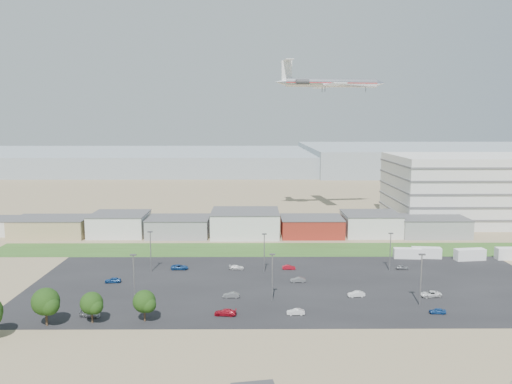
{
  "coord_description": "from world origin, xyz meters",
  "views": [
    {
      "loc": [
        -3.47,
        -91.68,
        37.78
      ],
      "look_at": [
        -2.72,
        22.0,
        21.53
      ],
      "focal_mm": 35.0,
      "sensor_mm": 36.0,
      "label": 1
    }
  ],
  "objects_px": {
    "parked_car_0": "(431,294)",
    "parked_car_6": "(237,267)",
    "parked_car_4": "(231,295)",
    "parked_car_10": "(90,314)",
    "parked_car_5": "(113,280)",
    "airliner": "(331,83)",
    "parked_car_1": "(356,294)",
    "parked_car_2": "(437,311)",
    "parked_car_7": "(298,280)",
    "parked_car_8": "(402,267)",
    "parked_car_13": "(296,312)",
    "box_trailer_a": "(407,253)",
    "parked_car_11": "(289,267)",
    "parked_car_9": "(180,267)",
    "parked_car_3": "(225,312)"
  },
  "relations": [
    {
      "from": "parked_car_0",
      "to": "parked_car_10",
      "type": "distance_m",
      "value": 71.04
    },
    {
      "from": "parked_car_1",
      "to": "parked_car_2",
      "type": "height_order",
      "value": "parked_car_1"
    },
    {
      "from": "parked_car_8",
      "to": "parked_car_7",
      "type": "bearing_deg",
      "value": 112.62
    },
    {
      "from": "box_trailer_a",
      "to": "parked_car_3",
      "type": "xyz_separation_m",
      "value": [
        -48.29,
        -40.84,
        -0.76
      ]
    },
    {
      "from": "box_trailer_a",
      "to": "parked_car_11",
      "type": "height_order",
      "value": "box_trailer_a"
    },
    {
      "from": "parked_car_3",
      "to": "parked_car_5",
      "type": "xyz_separation_m",
      "value": [
        -27.6,
        20.14,
        -0.0
      ]
    },
    {
      "from": "parked_car_7",
      "to": "parked_car_9",
      "type": "distance_m",
      "value": 31.24
    },
    {
      "from": "parked_car_2",
      "to": "parked_car_11",
      "type": "distance_m",
      "value": 40.42
    },
    {
      "from": "airliner",
      "to": "parked_car_9",
      "type": "height_order",
      "value": "airliner"
    },
    {
      "from": "parked_car_9",
      "to": "parked_car_10",
      "type": "relative_size",
      "value": 1.12
    },
    {
      "from": "box_trailer_a",
      "to": "parked_car_13",
      "type": "xyz_separation_m",
      "value": [
        -34.46,
        -40.57,
        -0.82
      ]
    },
    {
      "from": "parked_car_10",
      "to": "parked_car_11",
      "type": "relative_size",
      "value": 1.18
    },
    {
      "from": "parked_car_0",
      "to": "parked_car_6",
      "type": "bearing_deg",
      "value": -121.5
    },
    {
      "from": "parked_car_1",
      "to": "parked_car_3",
      "type": "relative_size",
      "value": 0.84
    },
    {
      "from": "parked_car_2",
      "to": "parked_car_5",
      "type": "xyz_separation_m",
      "value": [
        -69.54,
        19.49,
        0.08
      ]
    },
    {
      "from": "parked_car_1",
      "to": "box_trailer_a",
      "type": "bearing_deg",
      "value": 138.83
    },
    {
      "from": "parked_car_0",
      "to": "parked_car_1",
      "type": "distance_m",
      "value": 16.11
    },
    {
      "from": "parked_car_5",
      "to": "parked_car_6",
      "type": "height_order",
      "value": "parked_car_5"
    },
    {
      "from": "parked_car_1",
      "to": "parked_car_5",
      "type": "xyz_separation_m",
      "value": [
        -55.43,
        9.82,
        0.02
      ]
    },
    {
      "from": "parked_car_8",
      "to": "parked_car_9",
      "type": "height_order",
      "value": "parked_car_9"
    },
    {
      "from": "parked_car_8",
      "to": "parked_car_10",
      "type": "height_order",
      "value": "parked_car_10"
    },
    {
      "from": "parked_car_10",
      "to": "parked_car_11",
      "type": "height_order",
      "value": "parked_car_10"
    },
    {
      "from": "parked_car_5",
      "to": "parked_car_10",
      "type": "height_order",
      "value": "parked_car_5"
    },
    {
      "from": "parked_car_1",
      "to": "parked_car_7",
      "type": "distance_m",
      "value": 15.38
    },
    {
      "from": "parked_car_0",
      "to": "parked_car_9",
      "type": "height_order",
      "value": "parked_car_0"
    },
    {
      "from": "parked_car_6",
      "to": "parked_car_11",
      "type": "height_order",
      "value": "parked_car_11"
    },
    {
      "from": "airliner",
      "to": "parked_car_2",
      "type": "bearing_deg",
      "value": -94.61
    },
    {
      "from": "parked_car_9",
      "to": "parked_car_13",
      "type": "distance_m",
      "value": 40.77
    },
    {
      "from": "box_trailer_a",
      "to": "parked_car_10",
      "type": "bearing_deg",
      "value": -146.43
    },
    {
      "from": "parked_car_0",
      "to": "parked_car_11",
      "type": "height_order",
      "value": "parked_car_0"
    },
    {
      "from": "parked_car_13",
      "to": "parked_car_10",
      "type": "bearing_deg",
      "value": -89.93
    },
    {
      "from": "parked_car_5",
      "to": "box_trailer_a",
      "type": "bearing_deg",
      "value": 101.66
    },
    {
      "from": "airliner",
      "to": "parked_car_0",
      "type": "height_order",
      "value": "airliner"
    },
    {
      "from": "parked_car_5",
      "to": "parked_car_11",
      "type": "bearing_deg",
      "value": 100.14
    },
    {
      "from": "parked_car_0",
      "to": "parked_car_6",
      "type": "xyz_separation_m",
      "value": [
        -42.67,
        20.41,
        -0.08
      ]
    },
    {
      "from": "parked_car_11",
      "to": "parked_car_13",
      "type": "bearing_deg",
      "value": -179.59
    },
    {
      "from": "parked_car_4",
      "to": "box_trailer_a",
      "type": "bearing_deg",
      "value": 125.01
    },
    {
      "from": "parked_car_5",
      "to": "parked_car_9",
      "type": "relative_size",
      "value": 0.83
    },
    {
      "from": "parked_car_0",
      "to": "parked_car_3",
      "type": "bearing_deg",
      "value": -82.87
    },
    {
      "from": "parked_car_1",
      "to": "parked_car_7",
      "type": "bearing_deg",
      "value": -137.36
    },
    {
      "from": "parked_car_5",
      "to": "airliner",
      "type": "bearing_deg",
      "value": 139.75
    },
    {
      "from": "parked_car_10",
      "to": "parked_car_0",
      "type": "bearing_deg",
      "value": -73.29
    },
    {
      "from": "parked_car_0",
      "to": "box_trailer_a",
      "type": "bearing_deg",
      "value": 165.98
    },
    {
      "from": "parked_car_5",
      "to": "parked_car_6",
      "type": "bearing_deg",
      "value": 106.33
    },
    {
      "from": "parked_car_2",
      "to": "box_trailer_a",
      "type": "bearing_deg",
      "value": 175.91
    },
    {
      "from": "parked_car_8",
      "to": "parked_car_13",
      "type": "bearing_deg",
      "value": 137.7
    },
    {
      "from": "parked_car_4",
      "to": "parked_car_10",
      "type": "distance_m",
      "value": 29.0
    },
    {
      "from": "parked_car_5",
      "to": "parked_car_7",
      "type": "relative_size",
      "value": 1.04
    },
    {
      "from": "parked_car_0",
      "to": "parked_car_11",
      "type": "distance_m",
      "value": 35.62
    },
    {
      "from": "box_trailer_a",
      "to": "parked_car_5",
      "type": "height_order",
      "value": "box_trailer_a"
    }
  ]
}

